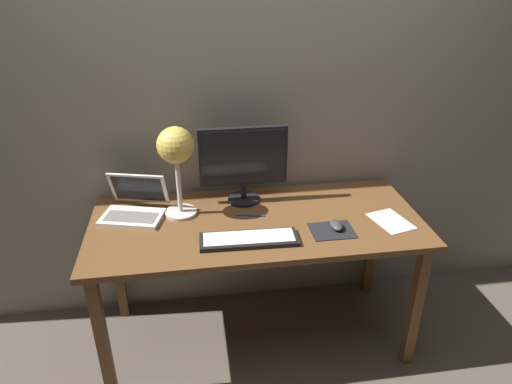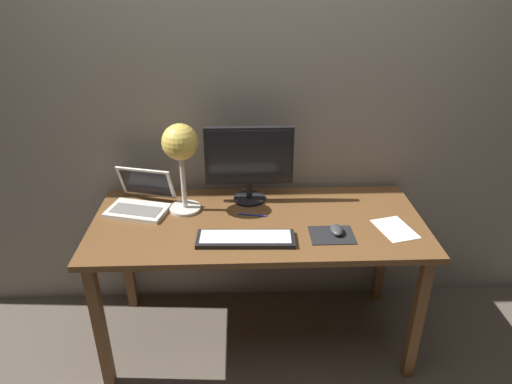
# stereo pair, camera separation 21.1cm
# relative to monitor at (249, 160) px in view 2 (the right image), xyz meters

# --- Properties ---
(ground_plane) EXTENTS (4.80, 4.80, 0.00)m
(ground_plane) POSITION_rel_monitor_xyz_m (0.04, -0.21, -0.97)
(ground_plane) COLOR brown
(ground_plane) RESTS_ON ground
(back_wall) EXTENTS (4.80, 0.06, 2.60)m
(back_wall) POSITION_rel_monitor_xyz_m (0.04, 0.19, 0.33)
(back_wall) COLOR gray
(back_wall) RESTS_ON ground
(desk) EXTENTS (1.60, 0.70, 0.74)m
(desk) POSITION_rel_monitor_xyz_m (0.04, -0.21, -0.31)
(desk) COLOR brown
(desk) RESTS_ON ground
(monitor) EXTENTS (0.44, 0.17, 0.40)m
(monitor) POSITION_rel_monitor_xyz_m (0.00, 0.00, 0.00)
(monitor) COLOR black
(monitor) RESTS_ON desk
(keyboard_main) EXTENTS (0.44, 0.15, 0.03)m
(keyboard_main) POSITION_rel_monitor_xyz_m (-0.03, -0.39, -0.22)
(keyboard_main) COLOR black
(keyboard_main) RESTS_ON desk
(laptop) EXTENTS (0.34, 0.32, 0.20)m
(laptop) POSITION_rel_monitor_xyz_m (-0.55, -0.05, -0.17)
(laptop) COLOR silver
(laptop) RESTS_ON desk
(desk_lamp) EXTENTS (0.17, 0.17, 0.45)m
(desk_lamp) POSITION_rel_monitor_xyz_m (-0.33, -0.09, 0.11)
(desk_lamp) COLOR beige
(desk_lamp) RESTS_ON desk
(mousepad) EXTENTS (0.20, 0.16, 0.00)m
(mousepad) POSITION_rel_monitor_xyz_m (0.37, -0.36, -0.23)
(mousepad) COLOR black
(mousepad) RESTS_ON desk
(mouse) EXTENTS (0.06, 0.10, 0.03)m
(mouse) POSITION_rel_monitor_xyz_m (0.39, -0.34, -0.21)
(mouse) COLOR #38383A
(mouse) RESTS_ON mousepad
(paper_sheet_near_mouse) EXTENTS (0.20, 0.24, 0.00)m
(paper_sheet_near_mouse) POSITION_rel_monitor_xyz_m (0.68, -0.32, -0.23)
(paper_sheet_near_mouse) COLOR white
(paper_sheet_near_mouse) RESTS_ON desk
(pen) EXTENTS (0.14, 0.04, 0.01)m
(pen) POSITION_rel_monitor_xyz_m (0.01, -0.16, -0.22)
(pen) COLOR #2633A5
(pen) RESTS_ON desk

